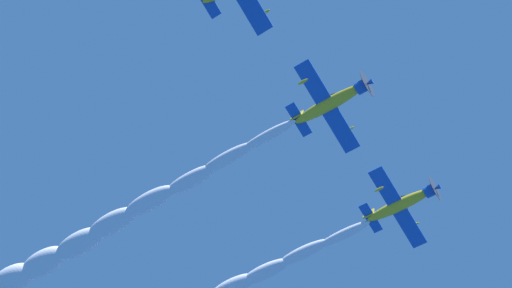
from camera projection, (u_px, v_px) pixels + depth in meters
airplane_lead at (402, 204)px, 75.98m from camera, size 8.97×9.50×3.62m
airplane_left_wingman at (332, 103)px, 68.94m from camera, size 8.97×9.45×3.77m
smoke_trail_left_wingman at (59, 254)px, 80.48m from camera, size 45.35×17.84×3.78m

